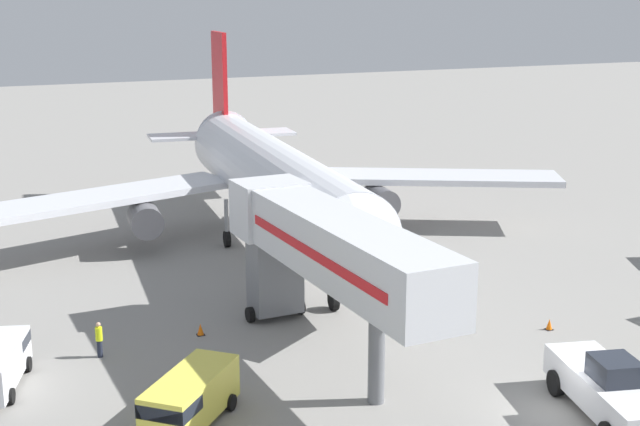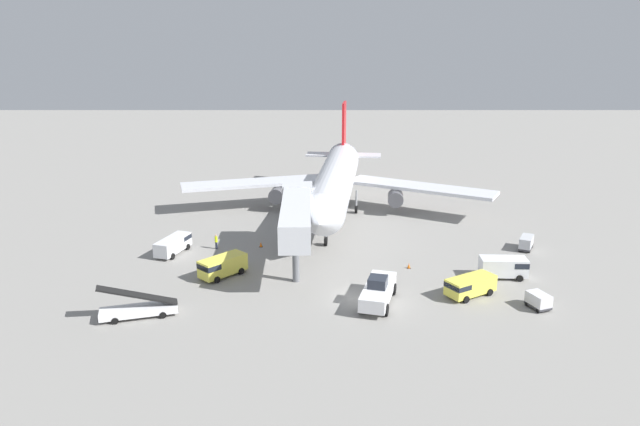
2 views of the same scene
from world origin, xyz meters
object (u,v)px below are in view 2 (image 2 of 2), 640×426
(service_van_mid_left, at_px, (224,265))
(service_van_rear_right, at_px, (176,244))
(service_van_near_right, at_px, (472,285))
(safety_cone_alpha, at_px, (263,244))
(pushback_tug, at_px, (380,291))
(ground_crew_worker_foreground, at_px, (218,241))
(belt_loader_truck, at_px, (141,308))
(airplane_at_gate, at_px, (338,180))
(safety_cone_bravo, at_px, (411,266))
(baggage_cart_mid_right, at_px, (529,243))
(baggage_cart_mid_center, at_px, (541,300))
(service_van_far_left, at_px, (507,267))
(jet_bridge, at_px, (299,215))

(service_van_mid_left, bearing_deg, service_van_rear_right, 133.58)
(service_van_near_right, distance_m, safety_cone_alpha, 25.03)
(pushback_tug, bearing_deg, service_van_near_right, 10.87)
(service_van_near_right, xyz_separation_m, ground_crew_worker_foreground, (-26.08, 12.92, -0.14))
(service_van_rear_right, bearing_deg, belt_loader_truck, -87.45)
(pushback_tug, distance_m, service_van_near_right, 8.95)
(airplane_at_gate, xyz_separation_m, safety_cone_bravo, (7.28, -20.30, -4.46))
(baggage_cart_mid_right, relative_size, safety_cone_alpha, 5.07)
(service_van_mid_left, height_order, baggage_cart_mid_right, service_van_mid_left)
(airplane_at_gate, bearing_deg, pushback_tug, -83.73)
(airplane_at_gate, xyz_separation_m, baggage_cart_mid_center, (17.54, -29.95, -3.94))
(safety_cone_alpha, bearing_deg, service_van_near_right, -32.92)
(service_van_far_left, bearing_deg, ground_crew_worker_foreground, 164.59)
(baggage_cart_mid_right, xyz_separation_m, safety_cone_bravo, (-14.34, -5.82, -0.57))
(baggage_cart_mid_right, bearing_deg, pushback_tug, -141.97)
(service_van_near_right, relative_size, baggage_cart_mid_right, 1.73)
(jet_bridge, bearing_deg, airplane_at_gate, 75.95)
(belt_loader_truck, distance_m, service_van_rear_right, 15.91)
(jet_bridge, height_order, belt_loader_truck, jet_bridge)
(airplane_at_gate, bearing_deg, service_van_far_left, -53.89)
(service_van_far_left, bearing_deg, safety_cone_bravo, 165.15)
(service_van_near_right, bearing_deg, pushback_tug, -169.13)
(ground_crew_worker_foreground, bearing_deg, belt_loader_truck, -102.63)
(baggage_cart_mid_center, bearing_deg, airplane_at_gate, 120.35)
(service_van_mid_left, relative_size, service_van_far_left, 1.06)
(belt_loader_truck, relative_size, safety_cone_bravo, 12.14)
(baggage_cart_mid_right, bearing_deg, airplane_at_gate, 146.19)
(service_van_mid_left, distance_m, service_van_far_left, 28.78)
(airplane_at_gate, relative_size, baggage_cart_mid_right, 14.31)
(ground_crew_worker_foreground, bearing_deg, airplane_at_gate, 45.36)
(service_van_mid_left, relative_size, safety_cone_bravo, 8.79)
(belt_loader_truck, bearing_deg, service_van_rear_right, 92.55)
(airplane_at_gate, relative_size, service_van_near_right, 8.28)
(service_van_rear_right, xyz_separation_m, safety_cone_bravo, (25.98, -4.65, -0.79))
(service_van_mid_left, xyz_separation_m, safety_cone_bravo, (19.45, 2.21, -0.90))
(belt_loader_truck, bearing_deg, safety_cone_alpha, 63.46)
(service_van_near_right, relative_size, safety_cone_bravo, 9.31)
(baggage_cart_mid_right, bearing_deg, service_van_far_left, -121.12)
(baggage_cart_mid_center, bearing_deg, pushback_tug, 175.87)
(baggage_cart_mid_center, height_order, safety_cone_bravo, baggage_cart_mid_center)
(baggage_cart_mid_center, xyz_separation_m, ground_crew_worker_foreground, (-31.66, 15.65, 0.12))
(service_van_near_right, height_order, service_van_far_left, service_van_far_left)
(airplane_at_gate, xyz_separation_m, jet_bridge, (-4.64, -18.52, 0.67))
(pushback_tug, xyz_separation_m, belt_loader_truck, (-21.16, -2.64, -0.48))
(service_van_mid_left, xyz_separation_m, ground_crew_worker_foreground, (-1.96, 8.21, -0.26))
(belt_loader_truck, height_order, baggage_cart_mid_right, belt_loader_truck)
(service_van_rear_right, xyz_separation_m, baggage_cart_mid_right, (40.32, 1.17, -0.21))
(safety_cone_alpha, bearing_deg, ground_crew_worker_foreground, -172.48)
(pushback_tug, xyz_separation_m, baggage_cart_mid_right, (18.45, 14.43, -0.39))
(safety_cone_alpha, bearing_deg, safety_cone_bravo, -22.23)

